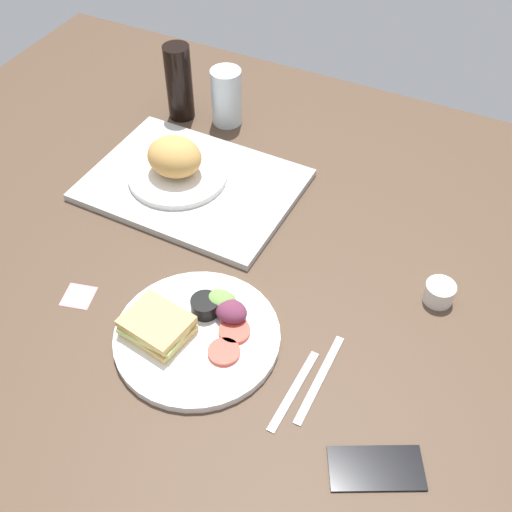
{
  "coord_description": "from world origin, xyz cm",
  "views": [
    {
      "loc": [
        38.66,
        -71.25,
        92.37
      ],
      "look_at": [
        2.0,
        3.0,
        4.0
      ],
      "focal_mm": 44.61,
      "sensor_mm": 36.0,
      "label": 1
    }
  ],
  "objects_px": {
    "espresso_cup": "(439,293)",
    "cell_phone": "(376,468)",
    "knife": "(320,378)",
    "plate_with_salad": "(193,330)",
    "fork": "(294,390)",
    "sticky_note": "(79,296)",
    "bread_plate_near": "(176,164)",
    "drinking_glass": "(227,97)",
    "serving_tray": "(193,185)",
    "soda_bottle": "(179,82)"
  },
  "relations": [
    {
      "from": "espresso_cup",
      "to": "cell_phone",
      "type": "xyz_separation_m",
      "value": [
        0.01,
        -0.37,
        -0.02
      ]
    },
    {
      "from": "knife",
      "to": "plate_with_salad",
      "type": "bearing_deg",
      "value": 94.31
    },
    {
      "from": "espresso_cup",
      "to": "knife",
      "type": "distance_m",
      "value": 0.29
    },
    {
      "from": "plate_with_salad",
      "to": "fork",
      "type": "height_order",
      "value": "plate_with_salad"
    },
    {
      "from": "plate_with_salad",
      "to": "sticky_note",
      "type": "distance_m",
      "value": 0.24
    },
    {
      "from": "bread_plate_near",
      "to": "plate_with_salad",
      "type": "bearing_deg",
      "value": -55.2
    },
    {
      "from": "drinking_glass",
      "to": "serving_tray",
      "type": "bearing_deg",
      "value": -78.99
    },
    {
      "from": "serving_tray",
      "to": "knife",
      "type": "relative_size",
      "value": 2.37
    },
    {
      "from": "plate_with_salad",
      "to": "drinking_glass",
      "type": "relative_size",
      "value": 2.1
    },
    {
      "from": "serving_tray",
      "to": "soda_bottle",
      "type": "height_order",
      "value": "soda_bottle"
    },
    {
      "from": "espresso_cup",
      "to": "fork",
      "type": "relative_size",
      "value": 0.33
    },
    {
      "from": "plate_with_salad",
      "to": "soda_bottle",
      "type": "relative_size",
      "value": 1.57
    },
    {
      "from": "drinking_glass",
      "to": "cell_phone",
      "type": "xyz_separation_m",
      "value": [
        0.63,
        -0.7,
        -0.07
      ]
    },
    {
      "from": "plate_with_salad",
      "to": "fork",
      "type": "xyz_separation_m",
      "value": [
        0.21,
        -0.02,
        -0.01
      ]
    },
    {
      "from": "fork",
      "to": "sticky_note",
      "type": "relative_size",
      "value": 3.04
    },
    {
      "from": "serving_tray",
      "to": "fork",
      "type": "height_order",
      "value": "serving_tray"
    },
    {
      "from": "bread_plate_near",
      "to": "serving_tray",
      "type": "bearing_deg",
      "value": -0.45
    },
    {
      "from": "knife",
      "to": "soda_bottle",
      "type": "bearing_deg",
      "value": 47.55
    },
    {
      "from": "drinking_glass",
      "to": "knife",
      "type": "xyz_separation_m",
      "value": [
        0.49,
        -0.59,
        -0.07
      ]
    },
    {
      "from": "espresso_cup",
      "to": "sticky_note",
      "type": "xyz_separation_m",
      "value": [
        -0.61,
        -0.29,
        -0.02
      ]
    },
    {
      "from": "plate_with_salad",
      "to": "sticky_note",
      "type": "bearing_deg",
      "value": -175.86
    },
    {
      "from": "serving_tray",
      "to": "bread_plate_near",
      "type": "xyz_separation_m",
      "value": [
        -0.04,
        0.0,
        0.04
      ]
    },
    {
      "from": "serving_tray",
      "to": "plate_with_salad",
      "type": "bearing_deg",
      "value": -59.7
    },
    {
      "from": "bread_plate_near",
      "to": "drinking_glass",
      "type": "relative_size",
      "value": 1.57
    },
    {
      "from": "serving_tray",
      "to": "sticky_note",
      "type": "xyz_separation_m",
      "value": [
        -0.04,
        -0.37,
        -0.01
      ]
    },
    {
      "from": "plate_with_salad",
      "to": "sticky_note",
      "type": "xyz_separation_m",
      "value": [
        -0.24,
        -0.02,
        -0.02
      ]
    },
    {
      "from": "soda_bottle",
      "to": "sticky_note",
      "type": "distance_m",
      "value": 0.62
    },
    {
      "from": "plate_with_salad",
      "to": "espresso_cup",
      "type": "bearing_deg",
      "value": 36.68
    },
    {
      "from": "bread_plate_near",
      "to": "cell_phone",
      "type": "height_order",
      "value": "bread_plate_near"
    },
    {
      "from": "plate_with_salad",
      "to": "sticky_note",
      "type": "height_order",
      "value": "plate_with_salad"
    },
    {
      "from": "knife",
      "to": "cell_phone",
      "type": "bearing_deg",
      "value": -127.92
    },
    {
      "from": "sticky_note",
      "to": "fork",
      "type": "bearing_deg",
      "value": -0.87
    },
    {
      "from": "soda_bottle",
      "to": "fork",
      "type": "distance_m",
      "value": 0.84
    },
    {
      "from": "soda_bottle",
      "to": "espresso_cup",
      "type": "distance_m",
      "value": 0.8
    },
    {
      "from": "soda_bottle",
      "to": "knife",
      "type": "distance_m",
      "value": 0.83
    },
    {
      "from": "serving_tray",
      "to": "espresso_cup",
      "type": "height_order",
      "value": "espresso_cup"
    },
    {
      "from": "plate_with_salad",
      "to": "drinking_glass",
      "type": "xyz_separation_m",
      "value": [
        -0.25,
        0.61,
        0.05
      ]
    },
    {
      "from": "soda_bottle",
      "to": "sticky_note",
      "type": "xyz_separation_m",
      "value": [
        0.13,
        -0.59,
        -0.09
      ]
    },
    {
      "from": "plate_with_salad",
      "to": "sticky_note",
      "type": "relative_size",
      "value": 5.26
    },
    {
      "from": "sticky_note",
      "to": "knife",
      "type": "bearing_deg",
      "value": 3.99
    },
    {
      "from": "plate_with_salad",
      "to": "espresso_cup",
      "type": "xyz_separation_m",
      "value": [
        0.37,
        0.27,
        0.0
      ]
    },
    {
      "from": "serving_tray",
      "to": "plate_with_salad",
      "type": "distance_m",
      "value": 0.4
    },
    {
      "from": "serving_tray",
      "to": "soda_bottle",
      "type": "xyz_separation_m",
      "value": [
        -0.16,
        0.23,
        0.09
      ]
    },
    {
      "from": "bread_plate_near",
      "to": "espresso_cup",
      "type": "relative_size",
      "value": 3.91
    },
    {
      "from": "bread_plate_near",
      "to": "sticky_note",
      "type": "height_order",
      "value": "bread_plate_near"
    },
    {
      "from": "fork",
      "to": "drinking_glass",
      "type": "bearing_deg",
      "value": 38.4
    },
    {
      "from": "bread_plate_near",
      "to": "cell_phone",
      "type": "bearing_deg",
      "value": -35.63
    },
    {
      "from": "sticky_note",
      "to": "bread_plate_near",
      "type": "bearing_deg",
      "value": 90.47
    },
    {
      "from": "serving_tray",
      "to": "sticky_note",
      "type": "height_order",
      "value": "serving_tray"
    },
    {
      "from": "bread_plate_near",
      "to": "espresso_cup",
      "type": "distance_m",
      "value": 0.62
    }
  ]
}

